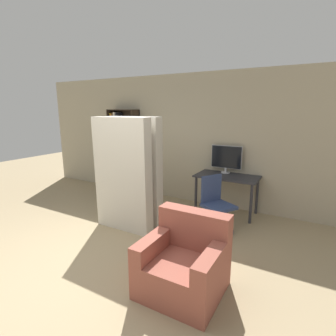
{
  "coord_description": "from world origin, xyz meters",
  "views": [
    {
      "loc": [
        2.43,
        -1.79,
        1.98
      ],
      "look_at": [
        0.4,
        1.79,
        1.05
      ],
      "focal_mm": 28.0,
      "sensor_mm": 36.0,
      "label": 1
    }
  ],
  "objects_px": {
    "mattress_far": "(135,171)",
    "mattress_near": "(123,175)",
    "monitor": "(226,158)",
    "office_chair": "(216,209)",
    "bookshelf": "(122,152)",
    "armchair": "(185,263)"
  },
  "relations": [
    {
      "from": "mattress_near",
      "to": "armchair",
      "type": "height_order",
      "value": "mattress_near"
    },
    {
      "from": "monitor",
      "to": "office_chair",
      "type": "bearing_deg",
      "value": -79.72
    },
    {
      "from": "mattress_far",
      "to": "armchair",
      "type": "bearing_deg",
      "value": -37.43
    },
    {
      "from": "mattress_far",
      "to": "office_chair",
      "type": "bearing_deg",
      "value": 15.46
    },
    {
      "from": "monitor",
      "to": "mattress_near",
      "type": "distance_m",
      "value": 2.09
    },
    {
      "from": "armchair",
      "to": "mattress_far",
      "type": "bearing_deg",
      "value": 142.57
    },
    {
      "from": "mattress_near",
      "to": "bookshelf",
      "type": "bearing_deg",
      "value": 129.54
    },
    {
      "from": "office_chair",
      "to": "monitor",
      "type": "bearing_deg",
      "value": 100.28
    },
    {
      "from": "office_chair",
      "to": "armchair",
      "type": "distance_m",
      "value": 1.57
    },
    {
      "from": "monitor",
      "to": "office_chair",
      "type": "relative_size",
      "value": 0.66
    },
    {
      "from": "mattress_far",
      "to": "armchair",
      "type": "xyz_separation_m",
      "value": [
        1.55,
        -1.18,
        -0.61
      ]
    },
    {
      "from": "mattress_near",
      "to": "mattress_far",
      "type": "xyz_separation_m",
      "value": [
        0.0,
        0.32,
        -0.0
      ]
    },
    {
      "from": "monitor",
      "to": "bookshelf",
      "type": "xyz_separation_m",
      "value": [
        -2.58,
        -0.02,
        -0.09
      ]
    },
    {
      "from": "mattress_far",
      "to": "monitor",
      "type": "bearing_deg",
      "value": 50.24
    },
    {
      "from": "mattress_far",
      "to": "mattress_near",
      "type": "bearing_deg",
      "value": -90.0
    },
    {
      "from": "monitor",
      "to": "mattress_far",
      "type": "bearing_deg",
      "value": -129.76
    },
    {
      "from": "mattress_near",
      "to": "armchair",
      "type": "distance_m",
      "value": 1.88
    },
    {
      "from": "armchair",
      "to": "monitor",
      "type": "bearing_deg",
      "value": 98.19
    },
    {
      "from": "bookshelf",
      "to": "armchair",
      "type": "height_order",
      "value": "bookshelf"
    },
    {
      "from": "monitor",
      "to": "bookshelf",
      "type": "bearing_deg",
      "value": -179.51
    },
    {
      "from": "bookshelf",
      "to": "mattress_far",
      "type": "height_order",
      "value": "bookshelf"
    },
    {
      "from": "bookshelf",
      "to": "mattress_far",
      "type": "xyz_separation_m",
      "value": [
        1.41,
        -1.39,
        -0.03
      ]
    }
  ]
}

